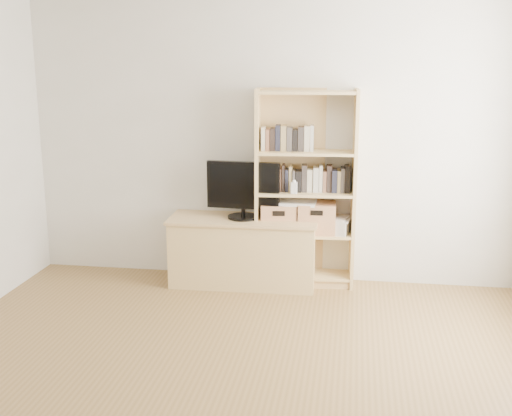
% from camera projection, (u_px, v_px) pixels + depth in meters
% --- Properties ---
extents(back_wall, '(4.50, 0.02, 2.60)m').
position_uv_depth(back_wall, '(271.00, 141.00, 5.85)').
color(back_wall, beige).
rests_on(back_wall, floor).
extents(tv_stand, '(1.32, 0.52, 0.60)m').
position_uv_depth(tv_stand, '(243.00, 252.00, 5.88)').
color(tv_stand, tan).
rests_on(tv_stand, floor).
extents(bookshelf, '(0.91, 0.38, 1.78)m').
position_uv_depth(bookshelf, '(305.00, 189.00, 5.75)').
color(bookshelf, tan).
rests_on(bookshelf, floor).
extents(television, '(0.66, 0.09, 0.52)m').
position_uv_depth(television, '(243.00, 190.00, 5.75)').
color(television, black).
rests_on(television, tv_stand).
extents(books_row_mid, '(0.89, 0.22, 0.24)m').
position_uv_depth(books_row_mid, '(306.00, 178.00, 5.74)').
color(books_row_mid, '#37302D').
rests_on(books_row_mid, bookshelf).
extents(books_row_upper, '(0.40, 0.16, 0.21)m').
position_uv_depth(books_row_upper, '(284.00, 139.00, 5.68)').
color(books_row_upper, '#37302D').
rests_on(books_row_upper, bookshelf).
extents(baby_monitor, '(0.06, 0.04, 0.10)m').
position_uv_depth(baby_monitor, '(294.00, 188.00, 5.65)').
color(baby_monitor, white).
rests_on(baby_monitor, bookshelf).
extents(basket_left, '(0.35, 0.30, 0.26)m').
position_uv_depth(basket_left, '(279.00, 218.00, 5.82)').
color(basket_left, '#AA754C').
rests_on(basket_left, bookshelf).
extents(basket_right, '(0.34, 0.29, 0.27)m').
position_uv_depth(basket_right, '(317.00, 218.00, 5.79)').
color(basket_right, '#AA754C').
rests_on(basket_right, bookshelf).
extents(laptop, '(0.35, 0.25, 0.03)m').
position_uv_depth(laptop, '(297.00, 202.00, 5.78)').
color(laptop, white).
rests_on(laptop, basket_left).
extents(magazine_stack, '(0.23, 0.30, 0.12)m').
position_uv_depth(magazine_stack, '(339.00, 226.00, 5.80)').
color(magazine_stack, beige).
rests_on(magazine_stack, bookshelf).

